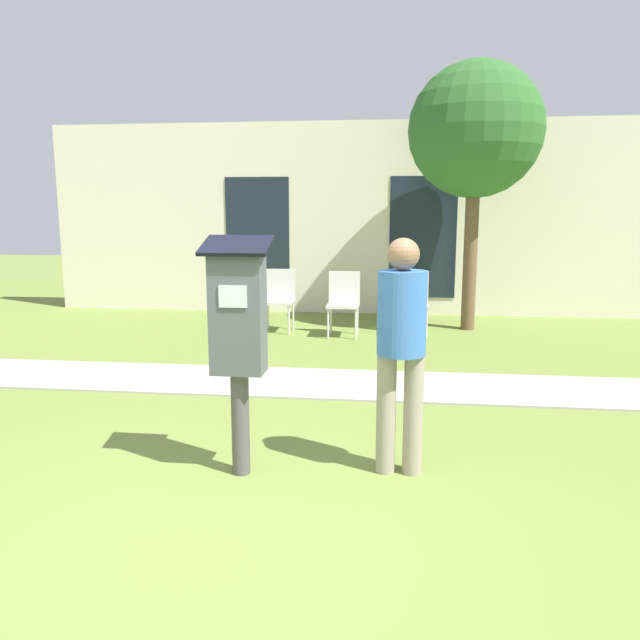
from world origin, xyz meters
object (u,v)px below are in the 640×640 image
object	(u,v)px
outdoor_chair_middle	(344,298)
outdoor_chair_right	(413,298)
outdoor_chair_left	(279,295)
person_standing	(401,338)
parking_meter	(238,325)

from	to	relation	value
outdoor_chair_middle	outdoor_chair_right	size ratio (longest dim) A/B	1.00
outdoor_chair_right	outdoor_chair_left	bearing A→B (deg)	159.65
outdoor_chair_left	outdoor_chair_right	size ratio (longest dim) A/B	1.00
person_standing	outdoor_chair_right	bearing A→B (deg)	92.75
person_standing	outdoor_chair_middle	size ratio (longest dim) A/B	1.76
person_standing	outdoor_chair_right	world-z (taller)	person_standing
outdoor_chair_middle	outdoor_chair_right	distance (m)	0.98
parking_meter	person_standing	bearing A→B (deg)	7.60
parking_meter	outdoor_chair_right	world-z (taller)	parking_meter
person_standing	outdoor_chair_left	distance (m)	5.17
outdoor_chair_right	person_standing	bearing A→B (deg)	-111.50
outdoor_chair_middle	person_standing	bearing A→B (deg)	-73.21
parking_meter	person_standing	distance (m)	1.07
parking_meter	outdoor_chair_right	bearing A→B (deg)	75.81
parking_meter	outdoor_chair_middle	bearing A→B (deg)	86.54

